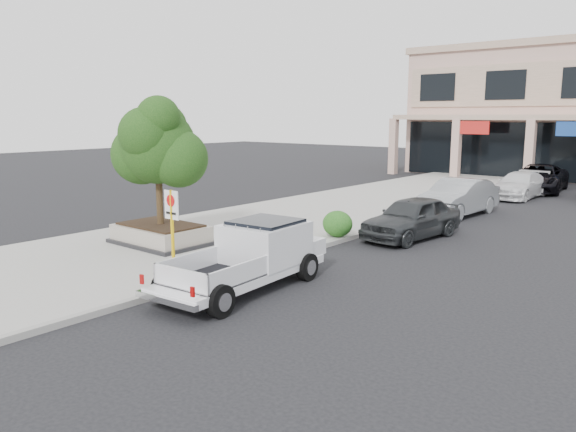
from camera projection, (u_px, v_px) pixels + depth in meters
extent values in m
plane|color=black|center=(284.00, 282.00, 15.05)|extent=(120.00, 120.00, 0.00)
cube|color=gray|center=(276.00, 222.00, 23.04)|extent=(8.00, 52.00, 0.15)
cube|color=gray|center=(358.00, 235.00, 20.54)|extent=(0.20, 52.00, 0.15)
cube|color=tan|center=(393.00, 146.00, 42.68)|extent=(0.55, 0.55, 4.20)
cube|color=black|center=(161.00, 242.00, 18.90)|extent=(3.20, 2.20, 0.12)
cube|color=gray|center=(161.00, 233.00, 18.84)|extent=(3.00, 2.00, 0.50)
cube|color=black|center=(161.00, 225.00, 18.79)|extent=(2.70, 1.70, 0.06)
cylinder|color=black|center=(159.00, 191.00, 18.59)|extent=(0.22, 0.22, 2.20)
sphere|color=#12340E|center=(157.00, 146.00, 18.33)|extent=(2.50, 2.50, 2.50)
sphere|color=#12340E|center=(179.00, 158.00, 18.19)|extent=(1.90, 1.90, 1.90)
sphere|color=#12340E|center=(163.00, 127.00, 18.79)|extent=(1.60, 1.60, 1.60)
cylinder|color=#E9B40C|center=(172.00, 232.00, 15.09)|extent=(0.09, 0.09, 2.30)
cube|color=white|center=(171.00, 205.00, 14.95)|extent=(0.55, 0.03, 0.78)
cylinder|color=red|center=(170.00, 201.00, 14.91)|extent=(0.32, 0.02, 0.32)
ellipsoid|color=#184915|center=(338.00, 224.00, 19.89)|extent=(1.10, 0.99, 0.93)
imported|color=#2A2D2F|center=(412.00, 218.00, 20.28)|extent=(2.27, 4.64, 1.52)
imported|color=#979A9E|center=(458.00, 197.00, 24.92)|extent=(2.02, 5.05, 1.63)
imported|color=silver|center=(519.00, 185.00, 30.33)|extent=(2.12, 4.86, 1.39)
imported|color=black|center=(539.00, 178.00, 32.88)|extent=(3.33, 6.01, 1.59)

